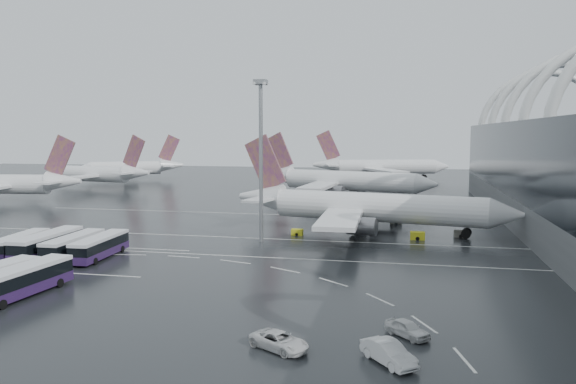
% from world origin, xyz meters
% --- Properties ---
extents(ground, '(420.00, 420.00, 0.00)m').
position_xyz_m(ground, '(0.00, 0.00, 0.00)').
color(ground, black).
rests_on(ground, ground).
extents(lane_marking_near, '(120.00, 0.25, 0.01)m').
position_xyz_m(lane_marking_near, '(0.00, -2.00, 0.01)').
color(lane_marking_near, white).
rests_on(lane_marking_near, ground).
extents(lane_marking_mid, '(120.00, 0.25, 0.01)m').
position_xyz_m(lane_marking_mid, '(0.00, 12.00, 0.01)').
color(lane_marking_mid, white).
rests_on(lane_marking_mid, ground).
extents(lane_marking_far, '(120.00, 0.25, 0.01)m').
position_xyz_m(lane_marking_far, '(0.00, 40.00, 0.01)').
color(lane_marking_far, white).
rests_on(lane_marking_far, ground).
extents(bus_bay_line_south, '(28.00, 0.25, 0.01)m').
position_xyz_m(bus_bay_line_south, '(-24.00, -16.00, 0.01)').
color(bus_bay_line_south, white).
rests_on(bus_bay_line_south, ground).
extents(bus_bay_line_north, '(28.00, 0.25, 0.01)m').
position_xyz_m(bus_bay_line_north, '(-24.00, 0.00, 0.01)').
color(bus_bay_line_north, white).
rests_on(bus_bay_line_north, ground).
extents(airliner_main, '(51.83, 44.83, 17.61)m').
position_xyz_m(airliner_main, '(14.75, 22.09, 4.41)').
color(airliner_main, white).
rests_on(airliner_main, ground).
extents(airliner_gate_b, '(51.34, 45.56, 18.16)m').
position_xyz_m(airliner_gate_b, '(4.39, 76.12, 4.55)').
color(airliner_gate_b, white).
rests_on(airliner_gate_b, ground).
extents(airliner_gate_c, '(52.33, 47.62, 18.99)m').
position_xyz_m(airliner_gate_c, '(11.91, 138.62, 4.75)').
color(airliner_gate_c, white).
rests_on(airliner_gate_c, ground).
extents(jet_remote_west, '(40.14, 32.42, 17.46)m').
position_xyz_m(jet_remote_west, '(-79.14, 48.64, 4.51)').
color(jet_remote_west, white).
rests_on(jet_remote_west, ground).
extents(jet_remote_mid, '(39.97, 32.32, 17.40)m').
position_xyz_m(jet_remote_mid, '(-75.67, 86.73, 4.49)').
color(jet_remote_mid, white).
rests_on(jet_remote_mid, ground).
extents(jet_remote_far, '(37.44, 30.63, 17.34)m').
position_xyz_m(jet_remote_far, '(-80.64, 119.39, 4.48)').
color(jet_remote_far, white).
rests_on(jet_remote_far, ground).
extents(bus_row_near_a, '(3.91, 12.32, 2.98)m').
position_xyz_m(bus_row_near_a, '(-33.23, -7.74, 1.64)').
color(bus_row_near_a, '#29133C').
rests_on(bus_row_near_a, ground).
extents(bus_row_near_b, '(3.53, 13.99, 3.43)m').
position_xyz_m(bus_row_near_b, '(-28.57, -7.91, 1.89)').
color(bus_row_near_b, '#29133C').
rests_on(bus_row_near_b, ground).
extents(bus_row_near_c, '(3.29, 12.83, 3.14)m').
position_xyz_m(bus_row_near_c, '(-24.60, -7.58, 1.73)').
color(bus_row_near_c, '#29133C').
rests_on(bus_row_near_c, ground).
extents(bus_row_near_d, '(3.50, 12.87, 3.14)m').
position_xyz_m(bus_row_near_d, '(-20.61, -7.21, 1.73)').
color(bus_row_near_d, '#29133C').
rests_on(bus_row_near_d, ground).
extents(bus_row_far_c, '(4.15, 13.69, 3.32)m').
position_xyz_m(bus_row_far_c, '(-18.82, -26.37, 1.82)').
color(bus_row_far_c, '#29133C').
rests_on(bus_row_far_c, ground).
extents(van_curve_a, '(5.83, 4.74, 1.48)m').
position_xyz_m(van_curve_a, '(12.06, -35.27, 0.74)').
color(van_curve_a, silver).
rests_on(van_curve_a, ground).
extents(van_curve_b, '(4.37, 4.34, 1.50)m').
position_xyz_m(van_curve_b, '(22.41, -30.10, 0.75)').
color(van_curve_b, silver).
rests_on(van_curve_b, ground).
extents(van_curve_c, '(4.77, 5.26, 1.74)m').
position_xyz_m(van_curve_c, '(20.97, -36.25, 0.87)').
color(van_curve_c, silver).
rests_on(van_curve_c, ground).
extents(floodlight_mast, '(2.02, 2.02, 26.33)m').
position_xyz_m(floodlight_mast, '(-1.12, 9.43, 16.56)').
color(floodlight_mast, gray).
rests_on(floodlight_mast, ground).
extents(gse_cart_belly_a, '(2.41, 1.42, 1.32)m').
position_xyz_m(gse_cart_belly_a, '(24.14, 16.45, 0.66)').
color(gse_cart_belly_a, gold).
rests_on(gse_cart_belly_a, ground).
extents(gse_cart_belly_b, '(2.32, 1.37, 1.26)m').
position_xyz_m(gse_cart_belly_b, '(20.32, 32.66, 0.63)').
color(gse_cart_belly_b, slate).
rests_on(gse_cart_belly_b, ground).
extents(gse_cart_belly_c, '(1.99, 1.17, 1.08)m').
position_xyz_m(gse_cart_belly_c, '(3.58, 16.27, 0.54)').
color(gse_cart_belly_c, gold).
rests_on(gse_cart_belly_c, ground).
extents(gse_cart_belly_d, '(2.16, 1.28, 1.18)m').
position_xyz_m(gse_cart_belly_d, '(31.41, 20.36, 0.59)').
color(gse_cart_belly_d, slate).
rests_on(gse_cart_belly_d, ground).
extents(gse_cart_belly_e, '(1.89, 1.12, 1.03)m').
position_xyz_m(gse_cart_belly_e, '(12.70, 32.09, 0.52)').
color(gse_cart_belly_e, gold).
rests_on(gse_cart_belly_e, ground).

